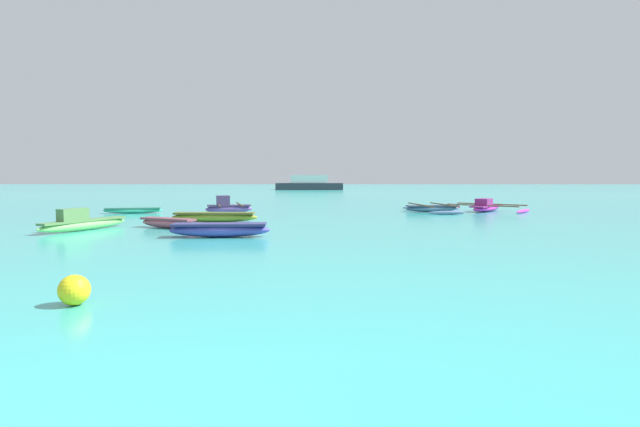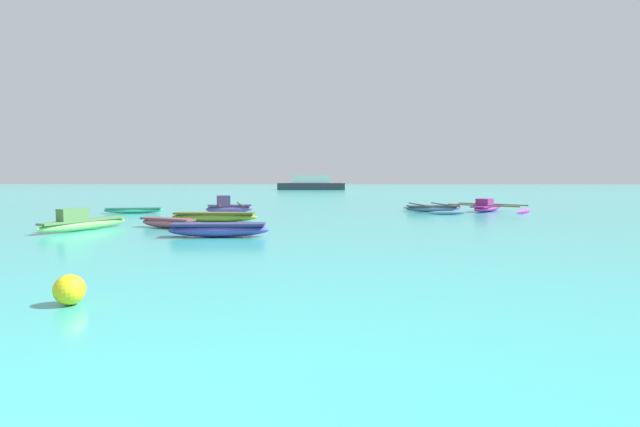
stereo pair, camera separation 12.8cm
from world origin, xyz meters
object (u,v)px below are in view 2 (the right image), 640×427
object	(u,v)px
moored_boat_5	(214,217)
moored_boat_3	(134,210)
moored_boat_7	(229,207)
mooring_buoy_0	(69,290)
moored_boat_1	(82,222)
moored_boat_4	(487,207)
moored_boat_6	(168,222)
moored_boat_2	(219,229)
moored_boat_0	(433,208)
distant_ferry	(311,184)

from	to	relation	value
moored_boat_5	moored_boat_3	bearing A→B (deg)	138.61
moored_boat_7	mooring_buoy_0	distance (m)	19.42
mooring_buoy_0	moored_boat_5	bearing A→B (deg)	94.09
moored_boat_1	moored_boat_4	world-z (taller)	moored_boat_1
moored_boat_1	moored_boat_7	size ratio (longest dim) A/B	0.89
moored_boat_1	moored_boat_3	distance (m)	8.67
moored_boat_6	moored_boat_7	bearing A→B (deg)	110.30
moored_boat_1	moored_boat_7	distance (m)	9.42
moored_boat_5	moored_boat_1	bearing A→B (deg)	-139.65
moored_boat_2	mooring_buoy_0	size ratio (longest dim) A/B	6.98
moored_boat_5	moored_boat_6	bearing A→B (deg)	-115.25
moored_boat_3	moored_boat_6	distance (m)	8.82
moored_boat_0	moored_boat_3	xyz separation A→B (m)	(-16.51, -1.40, -0.03)
moored_boat_4	moored_boat_0	bearing A→B (deg)	134.48
moored_boat_2	mooring_buoy_0	xyz separation A→B (m)	(-0.38, -8.76, -0.01)
moored_boat_3	moored_boat_5	bearing A→B (deg)	-54.65
moored_boat_3	mooring_buoy_0	world-z (taller)	mooring_buoy_0
moored_boat_4	mooring_buoy_0	world-z (taller)	moored_boat_4
moored_boat_2	moored_boat_0	bearing A→B (deg)	48.15
moored_boat_5	moored_boat_4	bearing A→B (deg)	27.33
moored_boat_2	mooring_buoy_0	world-z (taller)	mooring_buoy_0
moored_boat_1	moored_boat_4	bearing A→B (deg)	-38.47
moored_boat_4	moored_boat_6	size ratio (longest dim) A/B	1.84
moored_boat_6	distant_ferry	world-z (taller)	distant_ferry
moored_boat_4	moored_boat_5	world-z (taller)	moored_boat_4
moored_boat_2	moored_boat_5	distance (m)	5.51
moored_boat_3	moored_boat_4	distance (m)	19.75
moored_boat_3	moored_boat_7	bearing A→B (deg)	-10.81
distant_ferry	moored_boat_4	bearing A→B (deg)	-75.21
moored_boat_0	moored_boat_7	bearing A→B (deg)	177.54
moored_boat_0	distant_ferry	world-z (taller)	distant_ferry
mooring_buoy_0	distant_ferry	bearing A→B (deg)	88.91
moored_boat_1	distant_ferry	distance (m)	55.38
moored_boat_2	moored_boat_1	bearing A→B (deg)	157.61
distant_ferry	mooring_buoy_0	bearing A→B (deg)	-91.09
moored_boat_1	distant_ferry	size ratio (longest dim) A/B	0.39
moored_boat_0	moored_boat_1	bearing A→B (deg)	-155.40
moored_boat_6	mooring_buoy_0	size ratio (longest dim) A/B	5.38
moored_boat_2	moored_boat_3	size ratio (longest dim) A/B	1.07
moored_boat_5	distant_ferry	xyz separation A→B (m)	(2.26, 51.60, 0.64)
moored_boat_2	moored_boat_6	distance (m)	3.85
moored_boat_0	moored_boat_5	world-z (taller)	moored_boat_0
mooring_buoy_0	distant_ferry	distance (m)	65.71
moored_boat_3	mooring_buoy_0	distance (m)	20.34
mooring_buoy_0	moored_boat_4	bearing A→B (deg)	58.20
moored_boat_0	moored_boat_2	distance (m)	15.20
moored_boat_0	moored_boat_2	size ratio (longest dim) A/B	1.39
moored_boat_1	moored_boat_3	bearing A→B (deg)	31.67
moored_boat_0	moored_boat_4	world-z (taller)	moored_boat_4
moored_boat_0	moored_boat_7	distance (m)	11.41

